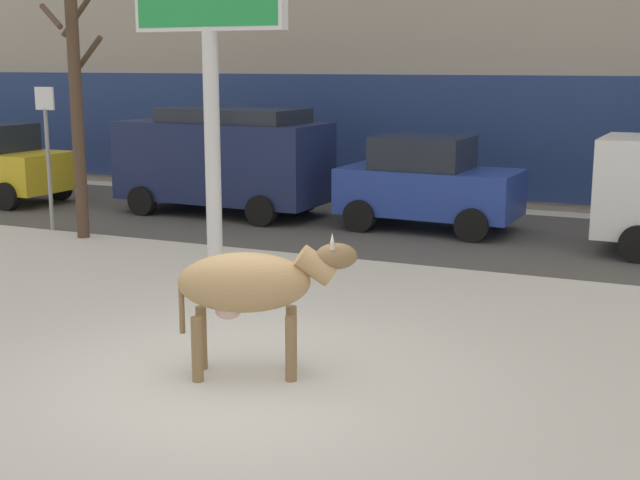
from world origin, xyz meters
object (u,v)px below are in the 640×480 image
(cow_tan, at_px, (251,285))
(car_navy_van, at_px, (224,158))
(bare_tree_left_lot, at_px, (76,88))
(car_blue_hatchback, at_px, (428,183))
(street_sign, at_px, (48,146))

(cow_tan, height_order, car_navy_van, car_navy_van)
(car_navy_van, relative_size, bare_tree_left_lot, 0.87)
(cow_tan, relative_size, bare_tree_left_lot, 0.35)
(car_navy_van, bearing_deg, car_blue_hatchback, 0.49)
(cow_tan, distance_m, car_navy_van, 10.20)
(car_blue_hatchback, height_order, bare_tree_left_lot, bare_tree_left_lot)
(bare_tree_left_lot, bearing_deg, car_blue_hatchback, 30.43)
(car_navy_van, relative_size, car_blue_hatchback, 1.31)
(car_navy_van, distance_m, car_blue_hatchback, 4.63)
(car_navy_van, bearing_deg, street_sign, -125.91)
(car_blue_hatchback, bearing_deg, bare_tree_left_lot, -149.57)
(cow_tan, xyz_separation_m, car_blue_hatchback, (-0.70, 8.74, -0.07))
(bare_tree_left_lot, bearing_deg, street_sign, 162.76)
(car_blue_hatchback, relative_size, street_sign, 1.26)
(cow_tan, distance_m, car_blue_hatchback, 8.77)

